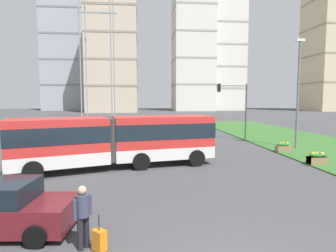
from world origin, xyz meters
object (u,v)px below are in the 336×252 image
at_px(flower_planter_3, 317,158).
at_px(apartment_tower_east, 334,44).
at_px(apartment_tower_centre, 193,49).
at_px(flower_planter_5, 283,147).
at_px(flower_planter_4, 317,158).
at_px(traffic_light_far_right, 236,102).
at_px(apartment_tower_eastcentre, 213,59).
at_px(streetlight_median, 298,89).
at_px(rolling_suitcase, 99,240).
at_px(apartment_tower_west, 71,51).
at_px(articulated_bus, 117,140).
at_px(apartment_tower_westcentre, 113,51).
at_px(pedestrian_crossing, 83,213).

bearing_deg(flower_planter_3, apartment_tower_east, 54.59).
height_order(apartment_tower_centre, apartment_tower_east, apartment_tower_east).
xyz_separation_m(flower_planter_5, apartment_tower_centre, (8.56, 86.80, 22.73)).
xyz_separation_m(flower_planter_4, traffic_light_far_right, (-1.43, 11.14, 3.41)).
bearing_deg(apartment_tower_eastcentre, flower_planter_3, -100.45).
bearing_deg(streetlight_median, traffic_light_far_right, 121.94).
bearing_deg(streetlight_median, flower_planter_4, -108.14).
height_order(rolling_suitcase, apartment_tower_west, apartment_tower_west).
bearing_deg(articulated_bus, apartment_tower_west, 104.60).
xyz_separation_m(flower_planter_4, apartment_tower_east, (59.17, 83.25, 23.94)).
height_order(flower_planter_5, apartment_tower_east, apartment_tower_east).
bearing_deg(flower_planter_4, apartment_tower_westcentre, 103.83).
relative_size(rolling_suitcase, apartment_tower_westcentre, 0.02).
xyz_separation_m(rolling_suitcase, apartment_tower_west, (-26.68, 110.77, 22.91)).
xyz_separation_m(flower_planter_3, apartment_tower_eastcentre, (17.71, 95.96, 19.74)).
relative_size(flower_planter_3, flower_planter_5, 1.00).
distance_m(apartment_tower_centre, apartment_tower_eastcentre, 10.83).
bearing_deg(pedestrian_crossing, articulated_bus, 89.14).
xyz_separation_m(rolling_suitcase, apartment_tower_east, (71.08, 92.20, 24.06)).
bearing_deg(traffic_light_far_right, flower_planter_5, -78.33).
xyz_separation_m(pedestrian_crossing, apartment_tower_westcentre, (-7.78, 90.55, 19.14)).
distance_m(flower_planter_5, apartment_tower_west, 107.40).
height_order(articulated_bus, flower_planter_5, articulated_bus).
distance_m(apartment_tower_westcentre, apartment_tower_eastcentre, 40.42).
relative_size(apartment_tower_westcentre, apartment_tower_east, 0.83).
distance_m(streetlight_median, apartment_tower_east, 98.28).
height_order(articulated_bus, traffic_light_far_right, traffic_light_far_right).
height_order(apartment_tower_westcentre, apartment_tower_east, apartment_tower_east).
height_order(streetlight_median, apartment_tower_west, apartment_tower_west).
relative_size(articulated_bus, apartment_tower_westcentre, 0.30).
xyz_separation_m(flower_planter_4, apartment_tower_centre, (8.56, 91.02, 22.73)).
height_order(rolling_suitcase, flower_planter_3, rolling_suitcase).
bearing_deg(apartment_tower_centre, apartment_tower_west, 167.10).
distance_m(flower_planter_3, apartment_tower_centre, 94.18).
height_order(streetlight_median, apartment_tower_east, apartment_tower_east).
bearing_deg(articulated_bus, apartment_tower_east, 49.20).
height_order(streetlight_median, apartment_tower_eastcentre, apartment_tower_eastcentre).
distance_m(traffic_light_far_right, apartment_tower_eastcentre, 88.50).
xyz_separation_m(articulated_bus, streetlight_median, (14.12, 5.25, 3.22)).
bearing_deg(pedestrian_crossing, apartment_tower_east, 52.14).
bearing_deg(articulated_bus, rolling_suitcase, -88.13).
bearing_deg(apartment_tower_west, articulated_bus, -75.40).
bearing_deg(flower_planter_3, apartment_tower_west, 110.76).
distance_m(flower_planter_5, apartment_tower_westcentre, 82.54).
relative_size(apartment_tower_eastcentre, apartment_tower_east, 0.83).
distance_m(flower_planter_4, apartment_tower_east, 104.90).
bearing_deg(rolling_suitcase, flower_planter_3, 37.03).
bearing_deg(streetlight_median, apartment_tower_east, 53.52).
height_order(flower_planter_3, apartment_tower_east, apartment_tower_east).
bearing_deg(flower_planter_4, rolling_suitcase, -143.05).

